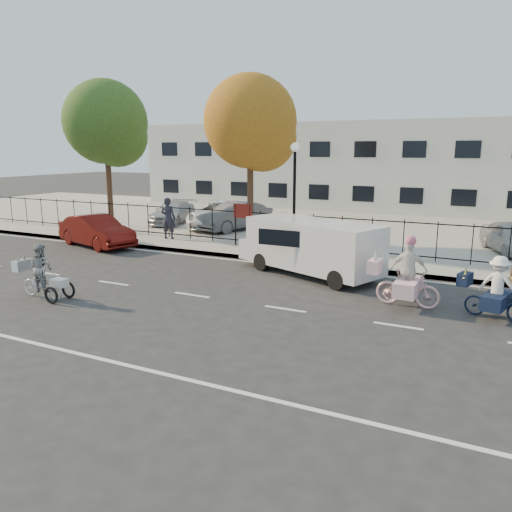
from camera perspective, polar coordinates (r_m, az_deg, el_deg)
The scene contains 21 objects.
ground at distance 14.93m, azimuth -7.34°, elevation -4.46°, with size 120.00×120.00×0.00m, color #333334.
road_markings at distance 14.93m, azimuth -7.34°, elevation -4.44°, with size 60.00×9.52×0.01m, color silver, non-canonical shape.
curb at distance 19.19m, azimuth 0.96°, elevation -0.39°, with size 60.00×0.10×0.15m, color #A8A399.
sidewalk at distance 20.12m, azimuth 2.23°, elevation 0.20°, with size 60.00×2.20×0.15m, color #A8A399.
parking_lot at distance 28.36m, azimuth 9.55°, elevation 3.55°, with size 60.00×15.60×0.15m, color #A8A399.
iron_fence at distance 20.96m, azimuth 3.47°, elevation 2.97°, with size 58.00×0.06×1.50m, color black, non-canonical shape.
building at distance 37.77m, azimuth 14.15°, elevation 9.93°, with size 34.00×10.00×6.00m, color silver.
lamppost at distance 20.16m, azimuth 4.43°, elevation 8.92°, with size 0.36×0.36×4.33m.
street_sign at distance 21.31m, azimuth -1.54°, elevation 4.54°, with size 0.85×0.06×1.80m.
zebra_trike at distance 15.65m, azimuth -23.25°, elevation -2.25°, with size 1.85×0.70×1.60m.
unicorn_bike at distance 14.19m, azimuth 16.87°, elevation -2.70°, with size 1.96×1.36×1.99m.
bull_bike at distance 14.00m, azimuth 25.77°, elevation -3.95°, with size 1.82×1.28×1.64m.
white_van at distance 17.00m, azimuth 6.20°, elevation 1.20°, with size 5.72×3.43×1.87m.
red_sedan at distance 23.10m, azimuth -17.76°, elevation 2.74°, with size 1.46×4.19×1.38m, color #550E09.
pedestrian at distance 23.38m, azimuth -10.00°, elevation 4.27°, with size 0.70×0.46×1.91m, color black.
lot_car_a at distance 28.41m, azimuth -9.49°, elevation 4.93°, with size 1.67×4.10×1.19m, color #B4B6BC.
lot_car_b at distance 26.59m, azimuth -4.29°, elevation 4.81°, with size 2.32×5.03×1.40m, color white.
lot_car_c at distance 25.60m, azimuth -2.45°, elevation 4.55°, with size 1.49×4.27×1.41m, color #4A4B52.
lot_car_d at distance 22.39m, azimuth 27.19°, elevation 1.91°, with size 1.48×3.69×1.26m, color #A3A5AB.
tree_west at distance 26.63m, azimuth -16.50°, elevation 14.04°, with size 4.16×4.16×7.62m.
tree_mid at distance 22.29m, azimuth -0.27°, elevation 14.62°, with size 4.05×4.05×7.42m.
Camera 1 is at (7.95, -11.90, 4.25)m, focal length 35.00 mm.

